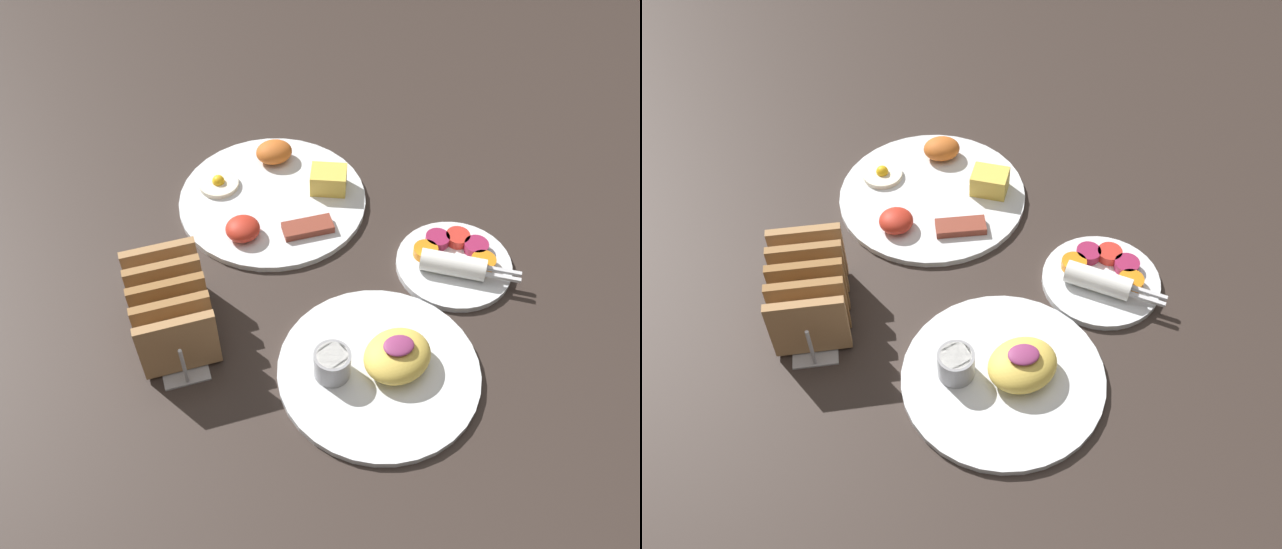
# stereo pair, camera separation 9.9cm
# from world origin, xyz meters

# --- Properties ---
(ground_plane) EXTENTS (3.00, 3.00, 0.00)m
(ground_plane) POSITION_xyz_m (0.00, 0.00, 0.00)
(ground_plane) COLOR #332823
(plate_breakfast) EXTENTS (0.29, 0.29, 0.05)m
(plate_breakfast) POSITION_xyz_m (-0.02, 0.21, 0.01)
(plate_breakfast) COLOR white
(plate_breakfast) RESTS_ON ground_plane
(plate_condiments) EXTENTS (0.17, 0.17, 0.04)m
(plate_condiments) POSITION_xyz_m (0.19, 0.00, 0.01)
(plate_condiments) COLOR white
(plate_condiments) RESTS_ON ground_plane
(plate_foreground) EXTENTS (0.26, 0.26, 0.06)m
(plate_foreground) POSITION_xyz_m (0.02, -0.14, 0.01)
(plate_foreground) COLOR white
(plate_foreground) RESTS_ON ground_plane
(toast_rack) EXTENTS (0.10, 0.18, 0.10)m
(toast_rack) POSITION_xyz_m (-0.22, 0.01, 0.05)
(toast_rack) COLOR #B7B7BC
(toast_rack) RESTS_ON ground_plane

